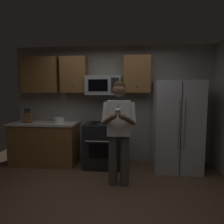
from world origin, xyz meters
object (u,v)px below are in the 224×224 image
Objects in this scene: microwave at (104,86)px; bowl_large_white at (59,120)px; refrigerator at (176,126)px; oven_range at (103,145)px; cupcake at (118,111)px; knife_block at (28,117)px; person at (119,127)px.

bowl_large_white is at bearing -171.67° from microwave.
refrigerator is 7.41× the size of bowl_large_white.
cupcake is at bearing -71.83° from oven_range.
knife_block is at bearing -174.82° from microwave.
person is at bearing 90.00° from cupcake.
microwave is at bearing 106.58° from cupcake.
microwave reaches higher than refrigerator.
oven_range is 5.36× the size of cupcake.
oven_range is 2.91× the size of knife_block.
microwave reaches higher than person.
refrigerator is at bearing 35.46° from person.
bowl_large_white is 1.79m from cupcake.
knife_block is at bearing -178.97° from oven_range.
bowl_large_white is at bearing 0.77° from knife_block.
bowl_large_white is (-0.95, -0.02, 0.52)m from oven_range.
cupcake is at bearing -90.00° from person.
person is 0.44m from cupcake.
oven_range is at bearing 1.22° from bowl_large_white.
microwave is 1.22m from bowl_large_white.
oven_range is 1.56m from refrigerator.
microwave reaches higher than oven_range.
microwave is 4.26× the size of cupcake.
oven_range is 1.06m from person.
refrigerator is 5.63× the size of knife_block.
person reaches higher than cupcake.
cupcake is (0.38, -1.28, -0.43)m from microwave.
knife_block is 1.84× the size of cupcake.
knife_block is 2.18m from person.
oven_range is at bearing 108.17° from cupcake.
person is at bearing -21.69° from knife_block.
person is (2.03, -0.81, -0.04)m from knife_block.
person reaches higher than bowl_large_white.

